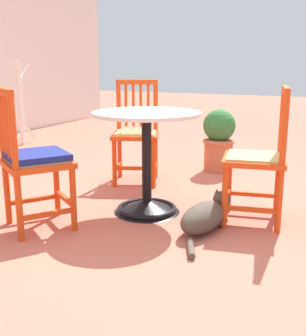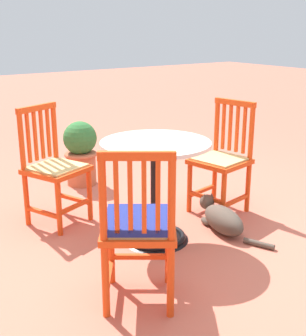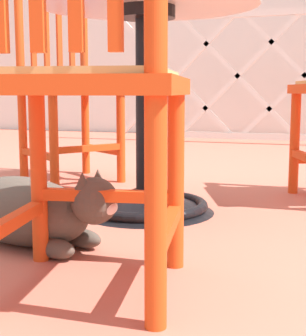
{
  "view_description": "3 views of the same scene",
  "coord_description": "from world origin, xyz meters",
  "px_view_note": "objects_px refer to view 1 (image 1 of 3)",
  "views": [
    {
      "loc": [
        -2.53,
        -1.18,
        1.06
      ],
      "look_at": [
        0.08,
        0.04,
        0.35
      ],
      "focal_mm": 45.73,
      "sensor_mm": 36.0,
      "label": 1
    },
    {
      "loc": [
        -2.35,
        1.86,
        1.49
      ],
      "look_at": [
        0.31,
        0.01,
        0.48
      ],
      "focal_mm": 49.37,
      "sensor_mm": 36.0,
      "label": 2
    },
    {
      "loc": [
        0.76,
        -1.6,
        0.42
      ],
      "look_at": [
        0.18,
        0.07,
        0.16
      ],
      "focal_mm": 56.43,
      "sensor_mm": 36.0,
      "label": 3
    }
  ],
  "objects_px": {
    "orange_chair_at_corner": "(259,160)",
    "terracotta_planter": "(218,139)",
    "orange_chair_tucked_in": "(136,134)",
    "orange_chair_facing_out": "(34,161)",
    "cafe_table": "(147,174)",
    "tabby_cat": "(206,216)"
  },
  "relations": [
    {
      "from": "orange_chair_at_corner",
      "to": "terracotta_planter",
      "type": "bearing_deg",
      "value": 27.11
    },
    {
      "from": "orange_chair_at_corner",
      "to": "orange_chair_tucked_in",
      "type": "height_order",
      "value": "same"
    },
    {
      "from": "orange_chair_facing_out",
      "to": "orange_chair_tucked_in",
      "type": "bearing_deg",
      "value": -2.97
    },
    {
      "from": "cafe_table",
      "to": "orange_chair_at_corner",
      "type": "xyz_separation_m",
      "value": [
        0.14,
        -0.76,
        0.15
      ]
    },
    {
      "from": "orange_chair_facing_out",
      "to": "tabby_cat",
      "type": "height_order",
      "value": "orange_chair_facing_out"
    },
    {
      "from": "terracotta_planter",
      "to": "cafe_table",
      "type": "bearing_deg",
      "value": 175.57
    },
    {
      "from": "cafe_table",
      "to": "terracotta_planter",
      "type": "distance_m",
      "value": 1.41
    },
    {
      "from": "orange_chair_facing_out",
      "to": "terracotta_planter",
      "type": "xyz_separation_m",
      "value": [
        1.99,
        -0.63,
        -0.12
      ]
    },
    {
      "from": "orange_chair_tucked_in",
      "to": "tabby_cat",
      "type": "relative_size",
      "value": 1.22
    },
    {
      "from": "orange_chair_tucked_in",
      "to": "cafe_table",
      "type": "bearing_deg",
      "value": -147.48
    },
    {
      "from": "cafe_table",
      "to": "orange_chair_tucked_in",
      "type": "xyz_separation_m",
      "value": [
        0.71,
        0.45,
        0.15
      ]
    },
    {
      "from": "orange_chair_tucked_in",
      "to": "tabby_cat",
      "type": "xyz_separation_m",
      "value": [
        -0.86,
        -0.95,
        -0.34
      ]
    },
    {
      "from": "tabby_cat",
      "to": "terracotta_planter",
      "type": "xyz_separation_m",
      "value": [
        1.56,
        0.39,
        0.23
      ]
    },
    {
      "from": "orange_chair_at_corner",
      "to": "tabby_cat",
      "type": "height_order",
      "value": "orange_chair_at_corner"
    },
    {
      "from": "orange_chair_at_corner",
      "to": "terracotta_planter",
      "type": "distance_m",
      "value": 1.43
    },
    {
      "from": "orange_chair_facing_out",
      "to": "tabby_cat",
      "type": "xyz_separation_m",
      "value": [
        0.43,
        -1.02,
        -0.35
      ]
    },
    {
      "from": "orange_chair_tucked_in",
      "to": "terracotta_planter",
      "type": "height_order",
      "value": "orange_chair_tucked_in"
    },
    {
      "from": "orange_chair_at_corner",
      "to": "terracotta_planter",
      "type": "xyz_separation_m",
      "value": [
        1.27,
        0.65,
        -0.11
      ]
    },
    {
      "from": "orange_chair_tucked_in",
      "to": "orange_chair_facing_out",
      "type": "xyz_separation_m",
      "value": [
        -1.29,
        0.07,
        0.01
      ]
    },
    {
      "from": "terracotta_planter",
      "to": "orange_chair_tucked_in",
      "type": "bearing_deg",
      "value": 141.17
    },
    {
      "from": "tabby_cat",
      "to": "terracotta_planter",
      "type": "relative_size",
      "value": 1.2
    },
    {
      "from": "orange_chair_at_corner",
      "to": "tabby_cat",
      "type": "relative_size",
      "value": 1.22
    }
  ]
}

